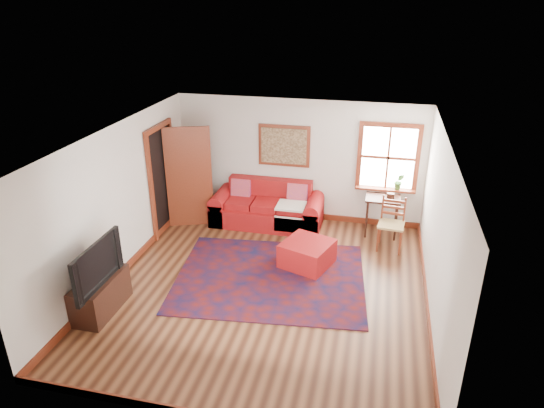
% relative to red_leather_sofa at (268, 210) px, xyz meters
% --- Properties ---
extents(ground, '(5.50, 5.50, 0.00)m').
position_rel_red_leather_sofa_xyz_m(ground, '(0.55, -2.32, -0.29)').
color(ground, '#3D1D10').
rests_on(ground, ground).
extents(room_envelope, '(5.04, 5.54, 2.52)m').
position_rel_red_leather_sofa_xyz_m(room_envelope, '(0.55, -2.30, 1.36)').
color(room_envelope, silver).
rests_on(room_envelope, ground).
extents(window, '(1.18, 0.20, 1.38)m').
position_rel_red_leather_sofa_xyz_m(window, '(2.33, 0.39, 1.02)').
color(window, white).
rests_on(window, ground).
extents(doorway, '(0.89, 1.08, 2.14)m').
position_rel_red_leather_sofa_xyz_m(doorway, '(-1.66, -0.53, 0.78)').
color(doorway, black).
rests_on(doorway, ground).
extents(framed_artwork, '(1.05, 0.07, 0.85)m').
position_rel_red_leather_sofa_xyz_m(framed_artwork, '(0.25, 0.40, 1.26)').
color(framed_artwork, maroon).
rests_on(framed_artwork, ground).
extents(persian_rug, '(3.34, 2.79, 0.02)m').
position_rel_red_leather_sofa_xyz_m(persian_rug, '(0.53, -2.03, -0.28)').
color(persian_rug, '#500E0B').
rests_on(persian_rug, ground).
extents(red_leather_sofa, '(2.22, 0.92, 0.87)m').
position_rel_red_leather_sofa_xyz_m(red_leather_sofa, '(0.00, 0.00, 0.00)').
color(red_leather_sofa, maroon).
rests_on(red_leather_sofa, ground).
extents(red_ottoman, '(0.99, 0.99, 0.44)m').
position_rel_red_leather_sofa_xyz_m(red_ottoman, '(1.06, -1.49, -0.07)').
color(red_ottoman, maroon).
rests_on(red_ottoman, ground).
extents(side_table, '(0.65, 0.49, 0.78)m').
position_rel_red_leather_sofa_xyz_m(side_table, '(2.27, 0.00, 0.37)').
color(side_table, '#321810').
rests_on(side_table, ground).
extents(ladder_back_chair, '(0.50, 0.48, 0.98)m').
position_rel_red_leather_sofa_xyz_m(ladder_back_chair, '(2.46, -0.50, 0.24)').
color(ladder_back_chair, tan).
rests_on(ladder_back_chair, ground).
extents(media_cabinet, '(0.45, 1.00, 0.55)m').
position_rel_red_leather_sofa_xyz_m(media_cabinet, '(-1.71, -3.48, -0.01)').
color(media_cabinet, '#321810').
rests_on(media_cabinet, ground).
extents(television, '(0.15, 1.17, 0.67)m').
position_rel_red_leather_sofa_xyz_m(television, '(-1.69, -3.61, 0.60)').
color(television, black).
rests_on(television, media_cabinet).
extents(candle_hurricane, '(0.12, 0.12, 0.18)m').
position_rel_red_leather_sofa_xyz_m(candle_hurricane, '(-1.66, -3.08, 0.34)').
color(candle_hurricane, silver).
rests_on(candle_hurricane, media_cabinet).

